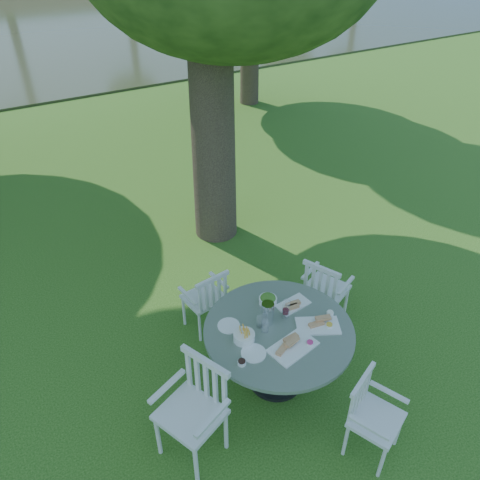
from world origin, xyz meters
name	(u,v)px	position (x,y,z in m)	size (l,w,h in m)	color
ground	(248,304)	(0.00, 0.00, 0.00)	(140.00, 140.00, 0.00)	#1B430E
table	(278,339)	(-0.36, -1.11, 0.60)	(1.43, 1.43, 0.74)	black
chair_ne	(323,288)	(0.55, -0.69, 0.52)	(0.56, 0.57, 0.88)	silver
chair_nw	(208,298)	(-0.61, -0.12, 0.49)	(0.46, 0.44, 0.83)	silver
chair_sw	(198,401)	(-1.34, -1.33, 0.59)	(0.62, 0.64, 1.00)	silver
chair_se	(368,410)	(-0.11, -2.10, 0.49)	(0.54, 0.52, 0.84)	silver
tableware	(273,323)	(-0.40, -1.06, 0.79)	(1.13, 0.88, 0.24)	white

